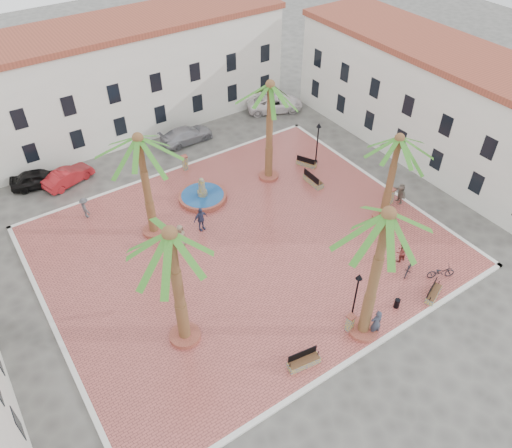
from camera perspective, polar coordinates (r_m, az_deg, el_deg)
The scene contains 36 objects.
ground at distance 34.48m, azimuth -1.38°, elevation -2.62°, with size 120.00×120.00×0.00m, color #56544F.
plaza at distance 34.43m, azimuth -1.38°, elevation -2.53°, with size 26.00×22.00×0.15m, color #AB4E48.
kerb_n at distance 42.11m, azimuth -9.58°, elevation 6.07°, with size 26.30×0.30×0.16m, color silver.
kerb_s at distance 28.97m, azimuth 10.94°, elevation -14.97°, with size 26.30×0.30×0.16m, color silver.
kerb_e at distance 41.23m, azimuth 14.02°, elevation 4.49°, with size 0.30×22.30×0.16m, color silver.
kerb_w at distance 31.76m, azimuth -21.90°, elevation -11.36°, with size 0.30×22.30×0.16m, color silver.
building_north at distance 47.27m, azimuth -15.28°, elevation 15.80°, with size 30.40×7.40×9.50m.
building_east at distance 44.89m, azimuth 19.57°, elevation 13.16°, with size 7.40×26.40×9.00m.
fountain at distance 38.42m, azimuth -6.13°, elevation 3.23°, with size 3.70×3.70×1.91m.
palm_nw at distance 32.10m, azimuth -13.13°, elevation 8.21°, with size 5.26×5.26×8.03m.
palm_sw at distance 24.32m, azimuth -9.60°, elevation -2.72°, with size 5.80×5.80×8.37m.
palm_s at distance 24.49m, azimuth 14.58°, elevation -0.57°, with size 5.51×5.51×9.20m.
palm_e at distance 34.38m, azimuth 15.86°, elevation 8.28°, with size 4.96×4.96×7.05m.
palm_ne at distance 36.98m, azimuth 1.62°, elevation 14.44°, with size 5.14×5.14×8.36m.
bench_s at distance 28.10m, azimuth 5.47°, elevation -15.40°, with size 1.90×0.83×0.97m.
bench_se at distance 32.86m, azimuth 19.61°, elevation -7.48°, with size 1.75×1.09×0.88m.
bench_e at distance 39.99m, azimuth 6.55°, elevation 4.96°, with size 0.64×1.98×1.04m.
bench_ne at distance 42.07m, azimuth 5.77°, elevation 6.96°, with size 1.24×1.74×0.89m.
lamppost_s at distance 28.87m, azimuth 11.47°, elevation -7.24°, with size 0.39×0.39×3.62m.
lamppost_e at distance 41.36m, azimuth 7.09°, elevation 9.93°, with size 0.41×0.41×3.73m.
bollard_se at distance 29.53m, azimuth 10.69°, elevation -11.03°, with size 0.52×0.52×1.26m.
bollard_n at distance 41.55m, azimuth -8.13°, elevation 6.97°, with size 0.51×0.51×1.31m.
bollard_e at distance 38.83m, azimuth 15.13°, elevation 3.13°, with size 0.48×0.48×1.33m.
litter_bin at distance 31.55m, azimuth 15.81°, elevation -8.72°, with size 0.33×0.33×0.64m, color black.
cyclist_a at distance 29.42m, azimuth 13.56°, elevation -10.92°, with size 0.71×0.47×1.95m, color #2F3342.
bicycle_a at distance 34.03m, azimuth 20.38°, elevation -5.14°, with size 0.63×1.79×0.94m, color black.
cyclist_b at distance 34.08m, azimuth 16.24°, elevation -2.99°, with size 0.83×0.64×1.70m, color maroon.
bicycle_b at distance 33.61m, azimuth 17.05°, elevation -4.89°, with size 0.43×1.51×0.91m, color black.
pedestrian_fountain_a at distance 34.20m, azimuth -8.62°, elevation -1.31°, with size 0.85×0.55×1.73m, color #796A51.
pedestrian_fountain_b at distance 35.19m, azimuth -6.33°, elevation 0.55°, with size 1.11×0.46×1.90m, color #2C3251.
pedestrian_north at distance 38.21m, azimuth -18.94°, elevation 1.78°, with size 1.08×0.62×1.67m, color #47484C.
pedestrian_east at distance 39.06m, azimuth 16.20°, elevation 3.39°, with size 1.53×0.49×1.66m, color #706356.
car_black at distance 43.06m, azimuth -23.60°, elevation 4.79°, with size 1.71×4.25×1.45m, color black.
car_red at distance 42.53m, azimuth -20.67°, elevation 5.13°, with size 1.43×4.10×1.35m, color maroon.
car_silver at distance 45.51m, azimuth -7.95°, elevation 10.05°, with size 1.97×4.84×1.40m, color #9F9EA7.
car_white at distance 50.27m, azimuth 2.15°, elevation 13.64°, with size 2.53×5.48×1.52m, color white.
Camera 1 is at (-13.28, -21.23, 23.70)m, focal length 35.00 mm.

